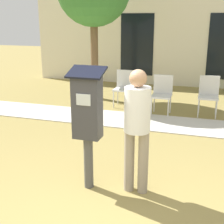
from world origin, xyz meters
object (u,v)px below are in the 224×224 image
object	(u,v)px
outdoor_chair_middle	(162,91)
outdoor_chair_right	(209,93)
person_standing	(137,123)
outdoor_chair_left	(124,85)
parking_meter	(87,113)

from	to	relation	value
outdoor_chair_middle	outdoor_chair_right	xyz separation A→B (m)	(1.02, 0.20, 0.00)
person_standing	outdoor_chair_middle	distance (m)	3.55
person_standing	outdoor_chair_right	xyz separation A→B (m)	(0.82, 3.72, -0.40)
outdoor_chair_left	outdoor_chair_right	bearing A→B (deg)	-19.19
person_standing	outdoor_chair_right	size ratio (longest dim) A/B	1.76
outdoor_chair_right	parking_meter	bearing A→B (deg)	-122.18
outdoor_chair_right	outdoor_chair_left	bearing A→B (deg)	162.47
person_standing	outdoor_chair_middle	bearing A→B (deg)	130.56
parking_meter	outdoor_chair_right	size ratio (longest dim) A/B	1.77
outdoor_chair_left	outdoor_chair_middle	bearing A→B (deg)	-35.17
outdoor_chair_right	person_standing	bearing A→B (deg)	-114.01
parking_meter	person_standing	size ratio (longest dim) A/B	1.01
parking_meter	person_standing	distance (m)	0.62
person_standing	outdoor_chair_left	size ratio (longest dim) A/B	1.76
parking_meter	person_standing	bearing A→B (deg)	8.09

